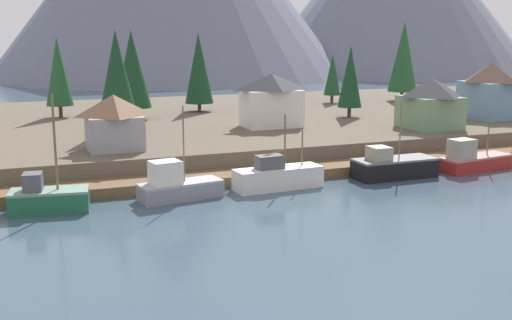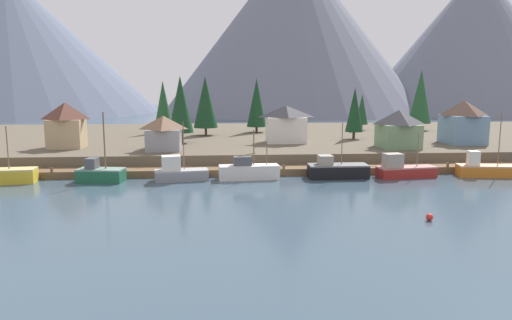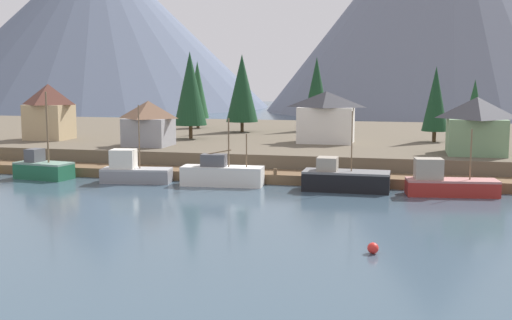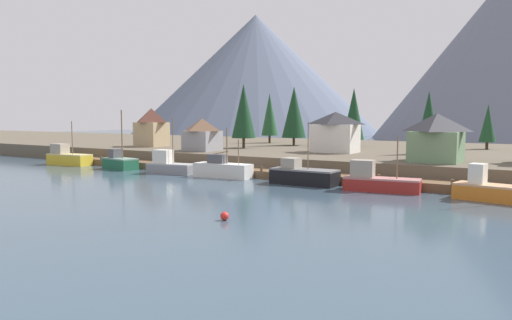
# 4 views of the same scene
# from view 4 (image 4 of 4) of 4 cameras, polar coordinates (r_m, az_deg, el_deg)

# --- Properties ---
(ground_plane) EXTENTS (400.00, 400.00, 1.00)m
(ground_plane) POSITION_cam_4_polar(r_m,az_deg,el_deg) (82.97, 5.51, -0.89)
(ground_plane) COLOR #384C5B
(dock) EXTENTS (80.00, 4.00, 1.60)m
(dock) POSITION_cam_4_polar(r_m,az_deg,el_deg) (67.38, -1.43, -1.42)
(dock) COLOR brown
(dock) RESTS_ON ground_plane
(shoreline_bank) EXTENTS (400.00, 56.00, 2.50)m
(shoreline_bank) POSITION_cam_4_polar(r_m,az_deg,el_deg) (93.63, 8.84, 0.84)
(shoreline_bank) COLOR brown
(shoreline_bank) RESTS_ON ground_plane
(mountain_west_peak) EXTENTS (125.52, 125.52, 59.95)m
(mountain_west_peak) POSITION_cam_4_polar(r_m,az_deg,el_deg) (247.96, -0.03, 10.20)
(mountain_west_peak) COLOR slate
(mountain_west_peak) RESTS_ON ground_plane
(fishing_boat_yellow) EXTENTS (8.41, 3.56, 7.52)m
(fishing_boat_yellow) POSITION_cam_4_polar(r_m,az_deg,el_deg) (88.24, -21.59, 0.28)
(fishing_boat_yellow) COLOR gold
(fishing_boat_yellow) RESTS_ON ground_plane
(fishing_boat_green) EXTENTS (6.39, 3.67, 9.31)m
(fishing_boat_green) POSITION_cam_4_polar(r_m,az_deg,el_deg) (78.17, -15.99, -0.27)
(fishing_boat_green) COLOR #1E5B3D
(fishing_boat_green) RESTS_ON ground_plane
(fishing_boat_grey) EXTENTS (7.41, 3.60, 8.00)m
(fishing_boat_grey) POSITION_cam_4_polar(r_m,az_deg,el_deg) (70.71, -10.37, -0.62)
(fishing_boat_grey) COLOR gray
(fishing_boat_grey) RESTS_ON ground_plane
(fishing_boat_white) EXTENTS (8.34, 3.07, 6.78)m
(fishing_boat_white) POSITION_cam_4_polar(r_m,az_deg,el_deg) (64.97, -4.05, -1.11)
(fishing_boat_white) COLOR silver
(fishing_boat_white) RESTS_ON ground_plane
(fishing_boat_black) EXTENTS (8.20, 3.15, 7.65)m
(fishing_boat_black) POSITION_cam_4_polar(r_m,az_deg,el_deg) (58.50, 5.66, -1.84)
(fishing_boat_black) COLOR black
(fishing_boat_black) RESTS_ON ground_plane
(fishing_boat_red) EXTENTS (8.46, 3.64, 6.16)m
(fishing_boat_red) POSITION_cam_4_polar(r_m,az_deg,el_deg) (54.69, 14.35, -2.45)
(fishing_boat_red) COLOR maroon
(fishing_boat_red) RESTS_ON ground_plane
(fishing_boat_orange) EXTENTS (8.53, 4.06, 9.13)m
(fishing_boat_orange) POSITION_cam_4_polar(r_m,az_deg,el_deg) (52.19, 26.87, -3.33)
(fishing_boat_orange) COLOR #CC6B1E
(fishing_boat_orange) RESTS_ON ground_plane
(house_tan) EXTENTS (5.71, 4.86, 7.43)m
(house_tan) POSITION_cam_4_polar(r_m,az_deg,el_deg) (95.53, -12.40, 3.90)
(house_tan) COLOR tan
(house_tan) RESTS_ON shoreline_bank
(house_grey) EXTENTS (5.51, 5.02, 5.49)m
(house_grey) POSITION_cam_4_polar(r_m,az_deg,el_deg) (81.44, -6.46, 3.08)
(house_grey) COLOR gray
(house_grey) RESTS_ON shoreline_bank
(house_white) EXTENTS (7.23, 4.96, 6.55)m
(house_white) POSITION_cam_4_polar(r_m,az_deg,el_deg) (78.33, 9.47, 3.36)
(house_white) COLOR silver
(house_white) RESTS_ON shoreline_bank
(house_green) EXTENTS (6.27, 6.54, 6.20)m
(house_green) POSITION_cam_4_polar(r_m,az_deg,el_deg) (65.23, 20.79, 2.59)
(house_green) COLOR #6B8E66
(house_green) RESTS_ON shoreline_bank
(conifer_near_left) EXTENTS (3.32, 3.32, 9.73)m
(conifer_near_left) POSITION_cam_4_polar(r_m,az_deg,el_deg) (78.40, 19.94, 4.73)
(conifer_near_left) COLOR #4C3823
(conifer_near_left) RESTS_ON shoreline_bank
(conifer_near_right) EXTENTS (4.19, 4.19, 11.47)m
(conifer_near_right) POSITION_cam_4_polar(r_m,az_deg,el_deg) (96.67, 11.61, 5.43)
(conifer_near_right) COLOR #4C3823
(conifer_near_right) RESTS_ON shoreline_bank
(conifer_mid_left) EXTENTS (3.66, 3.66, 10.94)m
(conifer_mid_left) POSITION_cam_4_polar(r_m,az_deg,el_deg) (105.71, 1.64, 5.47)
(conifer_mid_left) COLOR #4C3823
(conifer_mid_left) RESTS_ON shoreline_bank
(conifer_back_left) EXTENTS (2.79, 2.79, 8.01)m
(conifer_back_left) POSITION_cam_4_polar(r_m,az_deg,el_deg) (94.12, 25.99, 3.98)
(conifer_back_left) COLOR #4C3823
(conifer_back_left) RESTS_ON shoreline_bank
(conifer_back_right) EXTENTS (4.42, 4.42, 11.79)m
(conifer_back_right) POSITION_cam_4_polar(r_m,az_deg,el_deg) (88.01, -1.50, 5.88)
(conifer_back_right) COLOR #4C3823
(conifer_back_right) RESTS_ON shoreline_bank
(conifer_centre) EXTENTS (4.87, 4.87, 11.81)m
(conifer_centre) POSITION_cam_4_polar(r_m,az_deg,el_deg) (96.46, 4.57, 5.72)
(conifer_centre) COLOR #4C3823
(conifer_centre) RESTS_ON shoreline_bank
(channel_buoy) EXTENTS (0.70, 0.70, 0.70)m
(channel_buoy) POSITION_cam_4_polar(r_m,az_deg,el_deg) (38.32, -3.79, -6.71)
(channel_buoy) COLOR red
(channel_buoy) RESTS_ON ground_plane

